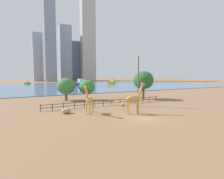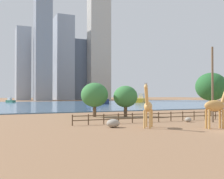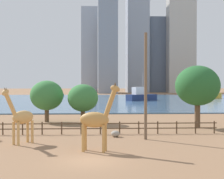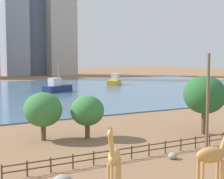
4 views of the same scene
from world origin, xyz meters
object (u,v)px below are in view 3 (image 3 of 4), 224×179
(giraffe_companion, at_px, (97,119))
(utility_pole, at_px, (146,86))
(tree_right_tall, at_px, (198,86))
(boat_barge, at_px, (59,94))
(tree_center_broad, at_px, (83,98))
(boulder_by_pole, at_px, (115,134))
(giraffe_tall, at_px, (21,117))
(boat_sailboat, at_px, (141,96))
(boat_tug, at_px, (212,94))
(tree_left_large, at_px, (47,96))

(giraffe_companion, bearing_deg, utility_pole, 63.22)
(tree_right_tall, height_order, boat_barge, tree_right_tall)
(utility_pole, height_order, boat_barge, utility_pole)
(tree_center_broad, height_order, tree_right_tall, tree_right_tall)
(utility_pole, bearing_deg, boulder_by_pole, 149.96)
(giraffe_tall, xyz_separation_m, giraffe_companion, (6.48, -3.37, 0.13))
(tree_right_tall, xyz_separation_m, boat_barge, (-26.09, 92.03, -4.03))
(boat_sailboat, bearing_deg, giraffe_companion, -129.12)
(giraffe_tall, bearing_deg, giraffe_companion, 100.70)
(utility_pole, xyz_separation_m, boat_sailboat, (8.07, 64.47, -3.48))
(utility_pole, xyz_separation_m, boat_barge, (-18.75, 100.08, -4.08))
(giraffe_companion, height_order, boat_sailboat, boat_sailboat)
(boulder_by_pole, xyz_separation_m, boat_tug, (35.40, 75.13, 1.20))
(giraffe_tall, bearing_deg, utility_pole, 138.46)
(boulder_by_pole, bearing_deg, giraffe_companion, -104.89)
(boulder_by_pole, distance_m, boat_sailboat, 63.82)
(giraffe_companion, relative_size, boat_barge, 1.10)
(giraffe_tall, relative_size, tree_right_tall, 0.67)
(giraffe_tall, height_order, boat_sailboat, boat_sailboat)
(utility_pole, bearing_deg, boat_sailboat, 82.87)
(giraffe_tall, distance_m, tree_right_tall, 21.13)
(giraffe_tall, distance_m, boulder_by_pole, 9.29)
(utility_pole, xyz_separation_m, tree_center_broad, (-6.33, 13.09, -1.70))
(tree_left_large, relative_size, tree_right_tall, 0.76)
(boulder_by_pole, xyz_separation_m, tree_left_large, (-8.50, 13.00, 3.26))
(giraffe_tall, height_order, boulder_by_pole, giraffe_tall)
(tree_center_broad, bearing_deg, utility_pole, -64.18)
(tree_center_broad, relative_size, boat_barge, 1.05)
(giraffe_companion, relative_size, utility_pole, 0.53)
(tree_left_large, bearing_deg, boat_tug, 54.75)
(giraffe_companion, height_order, utility_pole, utility_pole)
(tree_center_broad, xyz_separation_m, boat_sailboat, (14.40, 51.38, -1.78))
(tree_right_tall, relative_size, boat_sailboat, 0.80)
(tree_center_broad, relative_size, tree_right_tall, 0.70)
(giraffe_companion, distance_m, tree_right_tall, 18.13)
(utility_pole, distance_m, tree_right_tall, 10.89)
(giraffe_companion, height_order, tree_right_tall, tree_right_tall)
(tree_center_broad, bearing_deg, giraffe_companion, -84.62)
(boat_tug, distance_m, boat_barge, 56.48)
(boat_sailboat, relative_size, boat_tug, 1.06)
(utility_pole, height_order, boat_sailboat, utility_pole)
(boat_sailboat, height_order, boat_barge, boat_sailboat)
(giraffe_companion, xyz_separation_m, utility_pole, (4.59, 5.38, 2.51))
(tree_left_large, xyz_separation_m, tree_center_broad, (4.91, -1.50, -0.29))
(tree_center_broad, distance_m, tree_right_tall, 14.66)
(tree_left_large, distance_m, tree_center_broad, 5.14)
(tree_left_large, bearing_deg, tree_center_broad, -17.00)
(boulder_by_pole, bearing_deg, boat_tug, 64.77)
(utility_pole, distance_m, boat_sailboat, 65.07)
(giraffe_tall, xyz_separation_m, tree_left_large, (-0.17, 16.59, 1.24))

